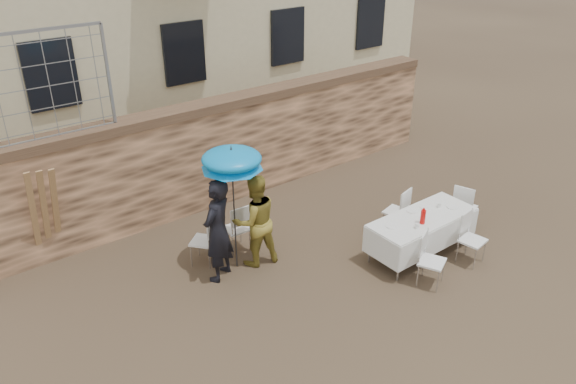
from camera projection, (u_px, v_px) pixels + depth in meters
ground at (356, 336)px, 8.41m from camera, size 80.00×80.00×0.00m
stone_wall at (189, 161)px, 11.44m from camera, size 13.00×0.50×2.20m
chain_link_fence at (11, 92)px, 8.90m from camera, size 3.20×0.06×1.80m
man_suit at (218, 230)px, 9.32m from camera, size 0.81×0.73×1.86m
woman_dress at (255, 221)px, 9.76m from camera, size 0.93×0.78×1.71m
umbrella at (232, 162)px, 9.11m from camera, size 1.03×1.03×2.14m
couple_chair_left at (203, 239)px, 9.92m from camera, size 0.68×0.68×0.96m
couple_chair_right at (236, 227)px, 10.30m from camera, size 0.51×0.51×0.96m
banquet_table at (423, 219)px, 10.07m from camera, size 2.10×0.85×0.78m
soda_bottle at (423, 217)px, 9.78m from camera, size 0.09×0.09×0.26m
table_chair_front_left at (432, 261)px, 9.33m from camera, size 0.64×0.64×0.96m
table_chair_front_right at (473, 239)px, 9.93m from camera, size 0.55×0.55×0.96m
table_chair_back at (396, 210)px, 10.86m from camera, size 0.58×0.58×0.96m
table_chair_side at (465, 206)px, 11.01m from camera, size 0.60×0.60×0.96m
wood_planks at (53, 214)px, 9.67m from camera, size 0.70×0.20×2.00m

